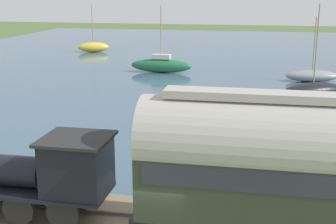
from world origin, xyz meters
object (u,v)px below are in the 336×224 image
at_px(passenger_coach, 285,163).
at_px(sailboat_yellow, 93,47).
at_px(sailboat_black, 313,91).
at_px(rowboat_mid_harbor, 35,171).
at_px(rowboat_off_pier, 156,185).
at_px(rowboat_far_out, 305,141).
at_px(sailboat_gray, 312,76).
at_px(sailboat_green, 161,65).
at_px(steam_locomotive, 41,171).
at_px(rowboat_near_shore, 182,154).

distance_m(passenger_coach, sailboat_yellow, 51.76).
distance_m(sailboat_black, rowboat_mid_harbor, 22.81).
relative_size(rowboat_off_pier, rowboat_far_out, 0.69).
bearing_deg(passenger_coach, sailboat_gray, -7.30).
bearing_deg(sailboat_green, sailboat_gray, -97.11).
height_order(steam_locomotive, rowboat_near_shore, steam_locomotive).
bearing_deg(sailboat_gray, rowboat_near_shore, 150.09).
distance_m(rowboat_mid_harbor, rowboat_near_shore, 7.09).
bearing_deg(rowboat_far_out, sailboat_black, 0.17).
relative_size(sailboat_green, rowboat_off_pier, 3.51).
relative_size(passenger_coach, sailboat_black, 1.27).
relative_size(steam_locomotive, sailboat_gray, 1.06).
bearing_deg(sailboat_gray, rowboat_off_pier, 152.08).
distance_m(steam_locomotive, passenger_coach, 7.90).
bearing_deg(sailboat_yellow, steam_locomotive, 177.39).
distance_m(sailboat_yellow, rowboat_off_pier, 45.76).
bearing_deg(sailboat_green, sailboat_black, -124.08).
height_order(sailboat_gray, sailboat_yellow, sailboat_yellow).
distance_m(sailboat_gray, sailboat_black, 7.66).
relative_size(sailboat_yellow, rowboat_near_shore, 2.17).
height_order(sailboat_yellow, rowboat_far_out, sailboat_yellow).
bearing_deg(rowboat_off_pier, sailboat_yellow, 78.04).
height_order(sailboat_green, rowboat_near_shore, sailboat_green).
relative_size(steam_locomotive, sailboat_green, 0.93).
height_order(sailboat_gray, rowboat_far_out, sailboat_gray).
bearing_deg(sailboat_gray, sailboat_yellow, 49.99).
height_order(sailboat_gray, sailboat_black, sailboat_black).
bearing_deg(passenger_coach, sailboat_yellow, 26.29).
relative_size(steam_locomotive, rowboat_far_out, 2.25).
height_order(sailboat_green, sailboat_yellow, sailboat_green).
bearing_deg(sailboat_green, rowboat_near_shore, -165.04).
xyz_separation_m(sailboat_gray, rowboat_near_shore, (-22.27, 8.35, -0.27)).
bearing_deg(rowboat_mid_harbor, rowboat_far_out, -6.98).
height_order(rowboat_off_pier, rowboat_near_shore, rowboat_near_shore).
xyz_separation_m(sailboat_yellow, rowboat_near_shore, (-38.15, -18.46, -0.41)).
relative_size(sailboat_gray, rowboat_mid_harbor, 2.46).
relative_size(rowboat_mid_harbor, rowboat_far_out, 0.86).
relative_size(passenger_coach, sailboat_yellow, 1.47).
distance_m(sailboat_green, sailboat_yellow, 18.54).
xyz_separation_m(passenger_coach, sailboat_yellow, (46.35, 22.90, -2.54)).
height_order(passenger_coach, rowboat_near_shore, passenger_coach).
relative_size(passenger_coach, sailboat_green, 1.37).
xyz_separation_m(sailboat_black, rowboat_near_shore, (-14.64, 7.67, -0.42)).
bearing_deg(passenger_coach, rowboat_far_out, -8.39).
bearing_deg(passenger_coach, steam_locomotive, 90.00).
distance_m(sailboat_yellow, rowboat_mid_harbor, 43.42).
bearing_deg(sailboat_green, rowboat_far_out, -148.36).
height_order(sailboat_yellow, rowboat_off_pier, sailboat_yellow).
distance_m(sailboat_yellow, rowboat_near_shore, 42.38).
relative_size(passenger_coach, rowboat_near_shore, 3.18).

